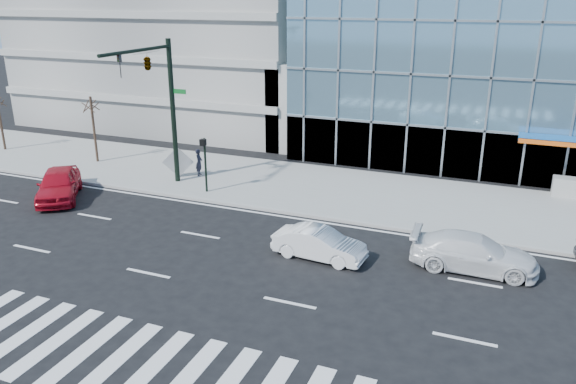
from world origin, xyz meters
name	(u,v)px	position (x,y,z in m)	size (l,w,h in m)	color
ground	(325,257)	(0.00, 0.00, 0.00)	(160.00, 160.00, 0.00)	black
sidewalk	(372,195)	(0.00, 8.00, 0.07)	(120.00, 8.00, 0.15)	gray
ramp_block	(326,103)	(-6.00, 18.00, 3.00)	(6.00, 8.00, 6.00)	gray
traffic_signal	(155,79)	(-11.00, 4.57, 6.16)	(1.14, 5.74, 8.00)	black
ped_signal_post	(205,157)	(-8.50, 4.94, 2.14)	(0.30, 0.33, 3.00)	black
street_tree_near	(91,106)	(-18.00, 7.50, 3.78)	(1.10, 1.10, 4.23)	#332319
white_suv	(474,253)	(5.79, 1.16, 0.71)	(2.00, 4.92, 1.43)	white
white_sedan	(319,244)	(-0.21, -0.18, 0.64)	(1.36, 3.89, 1.28)	white
red_sedan	(59,184)	(-15.44, 1.41, 0.82)	(1.93, 4.80, 1.63)	#B00D1D
pedestrian	(199,162)	(-10.34, 7.37, 0.96)	(0.59, 0.39, 1.61)	black
tilted_panel	(178,162)	(-11.32, 6.62, 1.07)	(1.30, 0.06, 1.30)	#A1A1A1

